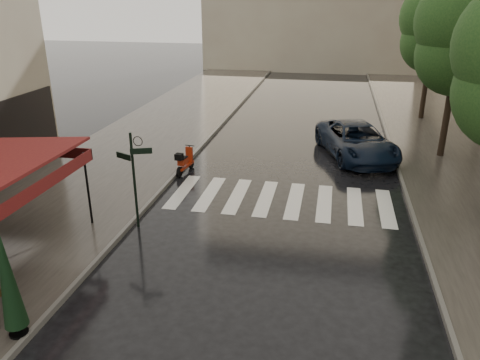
% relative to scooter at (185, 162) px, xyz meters
% --- Properties ---
extents(ground, '(120.00, 120.00, 0.00)m').
position_rel_scooter_xyz_m(ground, '(1.21, -7.90, -0.48)').
color(ground, black).
rests_on(ground, ground).
extents(sidewalk_near, '(6.00, 60.00, 0.12)m').
position_rel_scooter_xyz_m(sidewalk_near, '(-3.29, 4.10, -0.42)').
color(sidewalk_near, '#38332D').
rests_on(sidewalk_near, ground).
extents(sidewalk_far, '(5.50, 60.00, 0.12)m').
position_rel_scooter_xyz_m(sidewalk_far, '(11.46, 4.10, -0.42)').
color(sidewalk_far, '#38332D').
rests_on(sidewalk_far, ground).
extents(curb_near, '(0.12, 60.00, 0.16)m').
position_rel_scooter_xyz_m(curb_near, '(-0.24, 4.10, -0.40)').
color(curb_near, '#595651').
rests_on(curb_near, ground).
extents(curb_far, '(0.12, 60.00, 0.16)m').
position_rel_scooter_xyz_m(curb_far, '(8.66, 4.10, -0.40)').
color(curb_far, '#595651').
rests_on(curb_far, ground).
extents(crosswalk, '(7.85, 3.20, 0.01)m').
position_rel_scooter_xyz_m(crosswalk, '(4.18, -1.90, -0.47)').
color(crosswalk, silver).
rests_on(crosswalk, ground).
extents(signpost, '(1.17, 0.29, 3.10)m').
position_rel_scooter_xyz_m(signpost, '(0.02, -4.90, 1.36)').
color(signpost, black).
rests_on(signpost, ground).
extents(tree_mid, '(3.80, 3.80, 8.34)m').
position_rel_scooter_xyz_m(tree_mid, '(10.71, 4.10, 5.12)').
color(tree_mid, black).
rests_on(tree_mid, sidewalk_far).
extents(tree_far, '(3.80, 3.80, 8.16)m').
position_rel_scooter_xyz_m(tree_far, '(10.91, 11.10, 4.98)').
color(tree_far, black).
rests_on(tree_far, sidewalk_far).
extents(scooter, '(0.50, 1.56, 1.03)m').
position_rel_scooter_xyz_m(scooter, '(0.00, 0.00, 0.00)').
color(scooter, black).
rests_on(scooter, ground).
extents(parked_car, '(4.11, 5.99, 1.52)m').
position_rel_scooter_xyz_m(parked_car, '(6.96, 3.54, 0.28)').
color(parked_car, black).
rests_on(parked_car, ground).
extents(parasol_front, '(0.49, 0.49, 2.74)m').
position_rel_scooter_xyz_m(parasol_front, '(-0.44, -10.29, 1.12)').
color(parasol_front, black).
rests_on(parasol_front, sidewalk_near).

